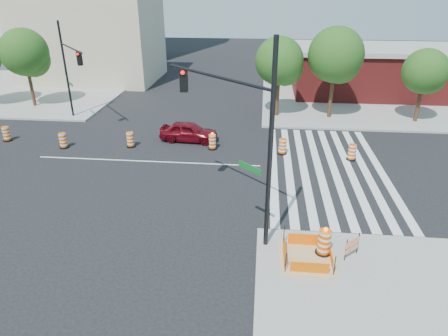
{
  "coord_description": "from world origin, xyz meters",
  "views": [
    {
      "loc": [
        6.99,
        -22.08,
        10.14
      ],
      "look_at": [
        5.14,
        -3.48,
        1.4
      ],
      "focal_mm": 32.0,
      "sensor_mm": 36.0,
      "label": 1
    }
  ],
  "objects": [
    {
      "name": "tree_north_e",
      "position": [
        19.11,
        9.52,
        3.84
      ],
      "size": [
        3.39,
        3.37,
        5.73
      ],
      "color": "#382314",
      "rests_on": "ground"
    },
    {
      "name": "signal_pole_nw",
      "position": [
        -7.52,
        6.92,
        4.54
      ],
      "size": [
        3.63,
        4.41,
        7.39
      ],
      "rotation": [
        0.0,
        0.0,
        -0.89
      ],
      "color": "black",
      "rests_on": "ground"
    },
    {
      "name": "sidewalk_ne",
      "position": [
        18.0,
        18.0,
        0.07
      ],
      "size": [
        22.0,
        22.0,
        0.15
      ],
      "primitive_type": "cube",
      "color": "gray",
      "rests_on": "ground"
    },
    {
      "name": "median_drum_3",
      "position": [
        3.78,
        2.42,
        0.49
      ],
      "size": [
        0.6,
        0.6,
        1.18
      ],
      "color": "black",
      "rests_on": "ground"
    },
    {
      "name": "red_coupe",
      "position": [
        1.95,
        3.76,
        0.68
      ],
      "size": [
        4.11,
        1.93,
        1.36
      ],
      "primitive_type": "imported",
      "rotation": [
        0.0,
        0.0,
        1.49
      ],
      "color": "#5E0812",
      "rests_on": "ground"
    },
    {
      "name": "barricade",
      "position": [
        10.75,
        -8.68,
        0.69
      ],
      "size": [
        0.65,
        0.58,
        0.98
      ],
      "rotation": [
        0.0,
        0.0,
        0.73
      ],
      "color": "#E65504",
      "rests_on": "ground"
    },
    {
      "name": "brick_storefront",
      "position": [
        18.0,
        18.0,
        2.32
      ],
      "size": [
        16.5,
        8.5,
        4.6
      ],
      "color": "maroon",
      "rests_on": "ground"
    },
    {
      "name": "crosswalk_east",
      "position": [
        10.95,
        0.0,
        0.01
      ],
      "size": [
        6.75,
        13.5,
        0.01
      ],
      "color": "silver",
      "rests_on": "ground"
    },
    {
      "name": "tree_north_c",
      "position": [
        8.19,
        9.99,
        4.31
      ],
      "size": [
        3.81,
        3.78,
        6.42
      ],
      "color": "#382314",
      "rests_on": "ground"
    },
    {
      "name": "median_drum_4",
      "position": [
        8.39,
        2.04,
        0.48
      ],
      "size": [
        0.6,
        0.6,
        1.02
      ],
      "color": "black",
      "rests_on": "ground"
    },
    {
      "name": "signal_pole_se",
      "position": [
        6.07,
        -6.93,
        5.15
      ],
      "size": [
        4.76,
        4.43,
        8.41
      ],
      "rotation": [
        0.0,
        0.0,
        2.39
      ],
      "color": "black",
      "rests_on": "ground"
    },
    {
      "name": "lane_centerline",
      "position": [
        0.0,
        0.0,
        0.01
      ],
      "size": [
        14.0,
        0.12,
        0.01
      ],
      "primitive_type": "cube",
      "color": "silver",
      "rests_on": "ground"
    },
    {
      "name": "median_drum_1",
      "position": [
        -6.18,
        1.63,
        0.48
      ],
      "size": [
        0.6,
        0.6,
        1.02
      ],
      "color": "black",
      "rests_on": "ground"
    },
    {
      "name": "beige_midrise",
      "position": [
        -12.0,
        22.0,
        5.0
      ],
      "size": [
        14.0,
        10.0,
        10.0
      ],
      "primitive_type": "cube",
      "color": "#C4B796",
      "rests_on": "ground"
    },
    {
      "name": "tree_north_d",
      "position": [
        12.45,
        9.89,
        4.84
      ],
      "size": [
        4.24,
        4.24,
        7.21
      ],
      "color": "#382314",
      "rests_on": "ground"
    },
    {
      "name": "median_drum_0",
      "position": [
        -10.73,
        2.5,
        0.48
      ],
      "size": [
        0.6,
        0.6,
        1.02
      ],
      "color": "black",
      "rests_on": "ground"
    },
    {
      "name": "excavation_pit",
      "position": [
        9.0,
        -9.0,
        0.22
      ],
      "size": [
        2.2,
        2.2,
        0.9
      ],
      "color": "tan",
      "rests_on": "ground"
    },
    {
      "name": "median_drum_5",
      "position": [
        12.66,
        1.49,
        0.48
      ],
      "size": [
        0.6,
        0.6,
        1.02
      ],
      "color": "black",
      "rests_on": "ground"
    },
    {
      "name": "median_drum_2",
      "position": [
        -1.76,
        2.26,
        0.48
      ],
      "size": [
        0.6,
        0.6,
        1.02
      ],
      "color": "black",
      "rests_on": "ground"
    },
    {
      "name": "tree_north_b",
      "position": [
        -13.13,
        10.63,
        4.53
      ],
      "size": [
        3.97,
        3.97,
        6.75
      ],
      "color": "#382314",
      "rests_on": "ground"
    },
    {
      "name": "ground",
      "position": [
        0.0,
        0.0,
        0.0
      ],
      "size": [
        120.0,
        120.0,
        0.0
      ],
      "primitive_type": "plane",
      "color": "black",
      "rests_on": "ground"
    },
    {
      "name": "sidewalk_nw",
      "position": [
        -18.0,
        18.0,
        0.07
      ],
      "size": [
        22.0,
        22.0,
        0.15
      ],
      "primitive_type": "cube",
      "color": "gray",
      "rests_on": "ground"
    },
    {
      "name": "pit_drum",
      "position": [
        9.67,
        -8.6,
        0.67
      ],
      "size": [
        0.64,
        0.64,
        1.27
      ],
      "color": "black",
      "rests_on": "ground"
    }
  ]
}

